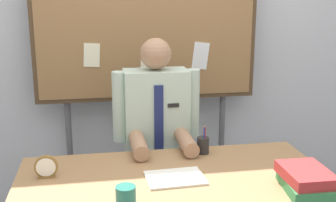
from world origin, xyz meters
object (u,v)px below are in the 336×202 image
desk (174,193)px  bulletin_board (147,22)px  pen_holder (203,145)px  open_notebook (176,178)px  book_stack (305,180)px  person (157,152)px  desk_clock (46,168)px  coffee_mug (126,196)px

desk → bulletin_board: 1.31m
pen_holder → bulletin_board: bearing=107.1°
bulletin_board → open_notebook: bulletin_board is taller
book_stack → person: bearing=123.6°
open_notebook → desk_clock: bearing=168.4°
bulletin_board → pen_holder: size_ratio=12.73×
book_stack → open_notebook: book_stack is taller
desk → open_notebook: 0.10m
desk_clock → coffee_mug: size_ratio=1.31×
book_stack → desk_clock: 1.26m
bulletin_board → pen_holder: bulletin_board is taller
coffee_mug → person: bearing=73.1°
desk → pen_holder: bearing=53.3°
pen_holder → desk: bearing=-126.7°
person → book_stack: 1.05m
bulletin_board → desk_clock: bulletin_board is taller
coffee_mug → pen_holder: size_ratio=0.55×
desk → pen_holder: pen_holder is taller
desk → book_stack: bearing=-23.6°
person → open_notebook: size_ratio=4.79×
bulletin_board → open_notebook: bearing=-89.8°
open_notebook → desk_clock: 0.65m
coffee_mug → pen_holder: (0.49, 0.55, 0.01)m
bulletin_board → coffee_mug: (-0.26, -1.28, -0.66)m
open_notebook → desk: bearing=98.7°
person → open_notebook: 0.64m
open_notebook → desk_clock: desk_clock is taller
desk → pen_holder: 0.40m
open_notebook → pen_holder: pen_holder is taller
desk → bulletin_board: size_ratio=0.78×
open_notebook → book_stack: bearing=-22.0°
person → pen_holder: 0.41m
bulletin_board → book_stack: bearing=-65.9°
desk → person: person is taller
book_stack → pen_holder: size_ratio=1.96×
desk → desk_clock: desk_clock is taller
desk_clock → coffee_mug: desk_clock is taller
desk → bulletin_board: (0.00, 1.04, 0.79)m
person → coffee_mug: bearing=-106.9°
book_stack → coffee_mug: size_ratio=3.54×
desk → open_notebook: open_notebook is taller
desk → person: size_ratio=1.15×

